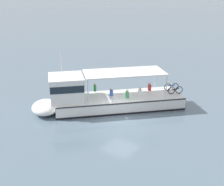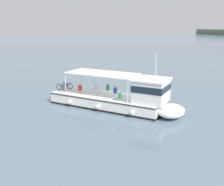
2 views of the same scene
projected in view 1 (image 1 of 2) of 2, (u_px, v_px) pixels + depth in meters
ground_plane at (121, 120)px, 24.18m from camera, size 400.00×400.00×0.00m
ferry_main at (100, 98)px, 25.89m from camera, size 11.05×11.30×5.32m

